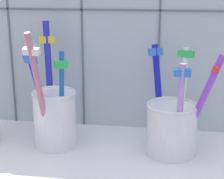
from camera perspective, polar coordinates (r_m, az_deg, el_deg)
name	(u,v)px	position (r cm, az deg, el deg)	size (l,w,h in cm)	color
counter_slab	(110,160)	(56.88, -0.28, -10.72)	(64.00, 22.00, 2.00)	silver
tile_wall_back	(121,8)	(62.59, 1.40, 12.38)	(64.00, 2.20, 45.00)	#B2C1CC
toothbrush_cup_left	(53,112)	(58.04, -8.97, -3.48)	(9.46, 13.50, 18.71)	white
toothbrush_cup_right	(172,124)	(55.83, 9.22, -5.25)	(10.77, 9.97, 15.55)	silver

